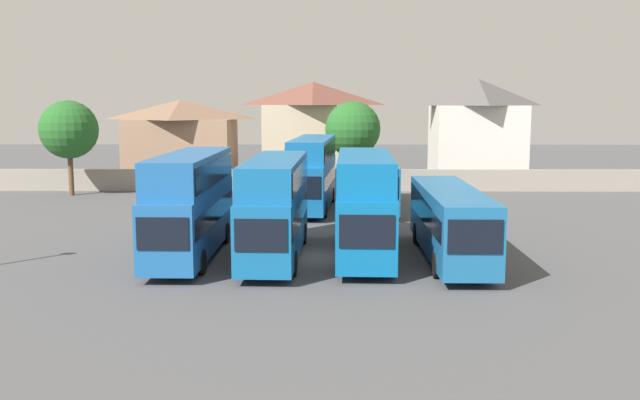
% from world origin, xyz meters
% --- Properties ---
extents(ground, '(140.00, 140.00, 0.00)m').
position_xyz_m(ground, '(0.00, 18.00, 0.00)').
color(ground, '#4C4C4F').
extents(depot_boundary_wall, '(56.00, 0.50, 1.80)m').
position_xyz_m(depot_boundary_wall, '(0.00, 25.20, 0.90)').
color(depot_boundary_wall, gray).
rests_on(depot_boundary_wall, ground).
extents(bus_1, '(2.61, 11.00, 4.97)m').
position_xyz_m(bus_1, '(-6.15, 0.14, 2.80)').
color(bus_1, '#1D5B9E').
rests_on(bus_1, ground).
extents(bus_2, '(2.76, 11.09, 4.77)m').
position_xyz_m(bus_2, '(-2.09, -0.06, 2.69)').
color(bus_2, '#135D98').
rests_on(bus_2, ground).
extents(bus_3, '(2.93, 11.05, 4.91)m').
position_xyz_m(bus_3, '(2.16, 0.42, 2.77)').
color(bus_3, '#0D609E').
rests_on(bus_3, ground).
extents(bus_4, '(2.62, 11.73, 3.37)m').
position_xyz_m(bus_4, '(6.18, -0.25, 1.93)').
color(bus_4, '#1B5F94').
rests_on(bus_4, ground).
extents(bus_5, '(3.07, 10.19, 3.50)m').
position_xyz_m(bus_5, '(-3.42, 14.86, 1.99)').
color(bus_5, '#1B5DA2').
rests_on(bus_5, ground).
extents(bus_6, '(3.30, 11.61, 4.93)m').
position_xyz_m(bus_6, '(-0.65, 15.19, 2.78)').
color(bus_6, '#1562A3').
rests_on(bus_6, ground).
extents(bus_7, '(2.77, 11.41, 3.35)m').
position_xyz_m(bus_7, '(3.82, 15.22, 1.91)').
color(bus_7, '#13609A').
rests_on(bus_7, ground).
extents(house_terrace_left, '(10.25, 7.88, 7.59)m').
position_xyz_m(house_terrace_left, '(-13.52, 33.84, 3.87)').
color(house_terrace_left, '#9E7A60').
rests_on(house_terrace_left, ground).
extents(house_terrace_centre, '(9.77, 6.83, 9.25)m').
position_xyz_m(house_terrace_centre, '(-0.97, 34.31, 4.71)').
color(house_terrace_centre, '#C6B293').
rests_on(house_terrace_centre, ground).
extents(house_terrace_right, '(8.56, 7.09, 9.50)m').
position_xyz_m(house_terrace_right, '(14.43, 33.28, 4.84)').
color(house_terrace_right, silver).
rests_on(house_terrace_right, ground).
extents(tree_left_of_lot, '(4.58, 4.58, 7.52)m').
position_xyz_m(tree_left_of_lot, '(-19.98, 22.20, 5.21)').
color(tree_left_of_lot, brown).
rests_on(tree_left_of_lot, ground).
extents(tree_behind_wall, '(4.78, 4.78, 7.45)m').
position_xyz_m(tree_behind_wall, '(2.57, 27.70, 5.03)').
color(tree_behind_wall, brown).
rests_on(tree_behind_wall, ground).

